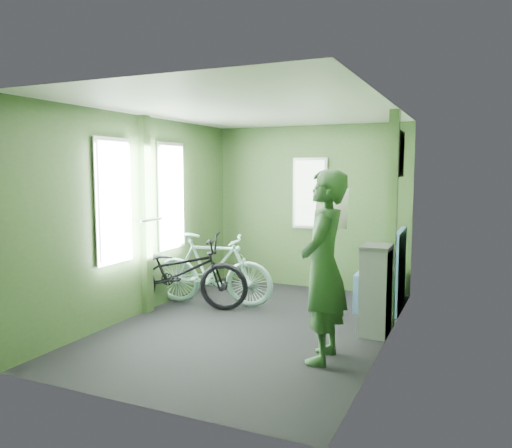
# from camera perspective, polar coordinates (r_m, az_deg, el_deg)

# --- Properties ---
(room) EXTENTS (4.00, 4.02, 2.31)m
(room) POSITION_cam_1_polar(r_m,az_deg,el_deg) (5.29, -0.64, 3.57)
(room) COLOR black
(room) RESTS_ON ground
(bicycle_black) EXTENTS (1.85, 1.12, 0.96)m
(bicycle_black) POSITION_cam_1_polar(r_m,az_deg,el_deg) (6.22, -8.92, -9.54)
(bicycle_black) COLOR black
(bicycle_black) RESTS_ON ground
(bicycle_mint) EXTENTS (1.61, 0.82, 0.98)m
(bicycle_mint) POSITION_cam_1_polar(r_m,az_deg,el_deg) (6.29, -5.02, -9.31)
(bicycle_mint) COLOR #91CDBA
(bicycle_mint) RESTS_ON ground
(passenger) EXTENTS (0.44, 0.67, 1.68)m
(passenger) POSITION_cam_1_polar(r_m,az_deg,el_deg) (4.39, 7.72, -4.81)
(passenger) COLOR #2C512C
(passenger) RESTS_ON ground
(waste_box) EXTENTS (0.27, 0.38, 0.92)m
(waste_box) POSITION_cam_1_polar(r_m,az_deg,el_deg) (5.26, 13.53, -7.34)
(waste_box) COLOR slate
(waste_box) RESTS_ON ground
(bench_seat) EXTENTS (0.54, 0.93, 0.96)m
(bench_seat) POSITION_cam_1_polar(r_m,az_deg,el_deg) (6.37, 14.27, -6.65)
(bench_seat) COLOR #324C6A
(bench_seat) RESTS_ON ground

